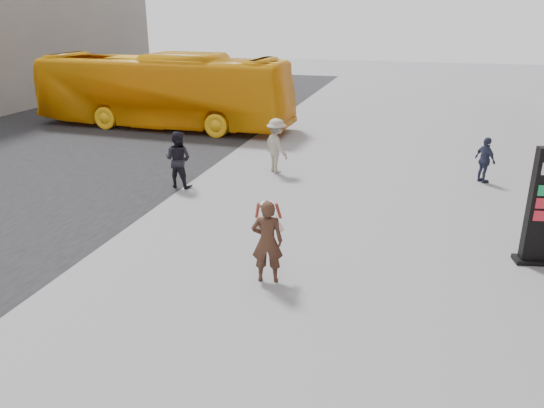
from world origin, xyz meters
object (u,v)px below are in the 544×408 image
(pedestrian_b, at_px, (276,146))
(woman, at_px, (267,240))
(bus, at_px, (163,91))
(pedestrian_a, at_px, (178,159))
(info_pylon, at_px, (543,207))
(pedestrian_c, at_px, (485,160))

(pedestrian_b, bearing_deg, woman, 148.66)
(bus, distance_m, pedestrian_a, 9.26)
(pedestrian_a, distance_m, pedestrian_b, 3.43)
(pedestrian_b, bearing_deg, pedestrian_a, 87.90)
(info_pylon, xyz_separation_m, pedestrian_b, (-7.26, 5.07, -0.38))
(woman, xyz_separation_m, bus, (-8.89, 13.13, 0.80))
(pedestrian_b, bearing_deg, bus, 5.63)
(info_pylon, xyz_separation_m, woman, (-5.40, -2.38, -0.40))
(info_pylon, relative_size, pedestrian_a, 1.46)
(info_pylon, relative_size, woman, 1.49)
(woman, bearing_deg, bus, -68.68)
(bus, height_order, pedestrian_b, bus)
(info_pylon, relative_size, bus, 0.21)
(woman, relative_size, bus, 0.14)
(bus, distance_m, pedestrian_b, 9.07)
(bus, distance_m, pedestrian_c, 14.59)
(woman, distance_m, pedestrian_c, 9.48)
(woman, bearing_deg, info_pylon, -169.00)
(pedestrian_b, xyz_separation_m, pedestrian_c, (6.66, 0.73, -0.18))
(woman, relative_size, pedestrian_b, 0.95)
(woman, height_order, pedestrian_c, woman)
(info_pylon, distance_m, pedestrian_c, 5.86)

